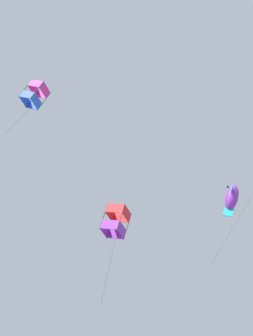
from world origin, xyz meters
name	(u,v)px	position (x,y,z in m)	size (l,w,h in m)	color
kite_box_mid_left	(116,221)	(4.02, 1.86, 29.48)	(1.42, 1.52, 4.85)	red
kite_box_near_right	(35,95)	(8.18, 0.07, 36.76)	(1.91, 1.66, 4.41)	#DB2D93
kite_fish_far_centre	(232,198)	(-1.58, 4.17, 31.88)	(2.46, 2.02, 5.08)	purple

